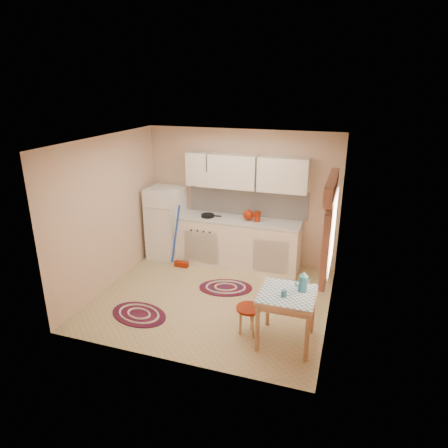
{
  "coord_description": "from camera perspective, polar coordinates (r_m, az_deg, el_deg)",
  "views": [
    {
      "loc": [
        1.96,
        -5.29,
        3.27
      ],
      "look_at": [
        0.11,
        0.25,
        1.19
      ],
      "focal_mm": 32.0,
      "sensor_mm": 36.0,
      "label": 1
    }
  ],
  "objects": [
    {
      "name": "fridge",
      "position": [
        7.79,
        -8.23,
        0.12
      ],
      "size": [
        0.65,
        0.6,
        1.4
      ],
      "primitive_type": "cube",
      "color": "white",
      "rests_on": "ground"
    },
    {
      "name": "coffee_pot",
      "position": [
        5.26,
        11.25,
        -8.04
      ],
      "size": [
        0.18,
        0.17,
        0.29
      ],
      "primitive_type": null,
      "rotation": [
        0.0,
        0.0,
        0.42
      ],
      "color": "#2A6B83",
      "rests_on": "table"
    },
    {
      "name": "red_kettle",
      "position": [
        7.18,
        3.48,
        1.31
      ],
      "size": [
        0.23,
        0.21,
        0.2
      ],
      "primitive_type": null,
      "rotation": [
        0.0,
        0.0,
        -0.13
      ],
      "color": "maroon",
      "rests_on": "countertop"
    },
    {
      "name": "table",
      "position": [
        5.43,
        8.86,
        -13.12
      ],
      "size": [
        0.72,
        0.72,
        0.72
      ],
      "primitive_type": "cube",
      "color": "tan",
      "rests_on": "ground"
    },
    {
      "name": "frying_pan",
      "position": [
        7.38,
        -2.36,
        1.21
      ],
      "size": [
        0.27,
        0.27,
        0.05
      ],
      "primitive_type": "cylinder",
      "rotation": [
        0.0,
        0.0,
        0.11
      ],
      "color": "black",
      "rests_on": "countertop"
    },
    {
      "name": "mug",
      "position": [
        5.13,
        8.57,
        -9.8
      ],
      "size": [
        0.09,
        0.09,
        0.1
      ],
      "primitive_type": "cylinder",
      "rotation": [
        0.0,
        0.0,
        -0.26
      ],
      "color": "#2A6B83",
      "rests_on": "table"
    },
    {
      "name": "rug_left",
      "position": [
        6.23,
        -12.05,
        -12.5
      ],
      "size": [
        1.03,
        0.81,
        0.02
      ],
      "primitive_type": null,
      "rotation": [
        0.0,
        0.0,
        -0.24
      ],
      "color": "maroon",
      "rests_on": "ground"
    },
    {
      "name": "base_cabinets",
      "position": [
        7.42,
        2.06,
        -2.82
      ],
      "size": [
        2.25,
        0.6,
        0.88
      ],
      "primitive_type": "cube",
      "color": "white",
      "rests_on": "ground"
    },
    {
      "name": "broom",
      "position": [
        7.34,
        -6.28,
        -1.85
      ],
      "size": [
        0.28,
        0.12,
        1.2
      ],
      "primitive_type": null,
      "rotation": [
        0.0,
        0.0,
        -0.01
      ],
      "color": "blue",
      "rests_on": "ground"
    },
    {
      "name": "rug_center",
      "position": [
        6.8,
        0.24,
        -9.07
      ],
      "size": [
        1.02,
        0.81,
        0.02
      ],
      "primitive_type": null,
      "rotation": [
        0.0,
        0.0,
        0.26
      ],
      "color": "maroon",
      "rests_on": "ground"
    },
    {
      "name": "red_canister",
      "position": [
        7.15,
        4.78,
        1.0
      ],
      "size": [
        0.13,
        0.13,
        0.16
      ],
      "primitive_type": "cylinder",
      "rotation": [
        0.0,
        0.0,
        -0.22
      ],
      "color": "maroon",
      "rests_on": "countertop"
    },
    {
      "name": "room_shell",
      "position": [
        6.05,
        0.34,
        3.54
      ],
      "size": [
        3.64,
        3.6,
        2.52
      ],
      "color": "tan",
      "rests_on": "ground"
    },
    {
      "name": "countertop",
      "position": [
        7.26,
        2.1,
        0.54
      ],
      "size": [
        2.27,
        0.62,
        0.04
      ],
      "primitive_type": "cube",
      "color": "beige",
      "rests_on": "base_cabinets"
    },
    {
      "name": "stool",
      "position": [
        5.6,
        3.53,
        -13.61
      ],
      "size": [
        0.43,
        0.43,
        0.42
      ],
      "primitive_type": "cylinder",
      "rotation": [
        0.0,
        0.0,
        -0.31
      ],
      "color": "maroon",
      "rests_on": "ground"
    }
  ]
}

